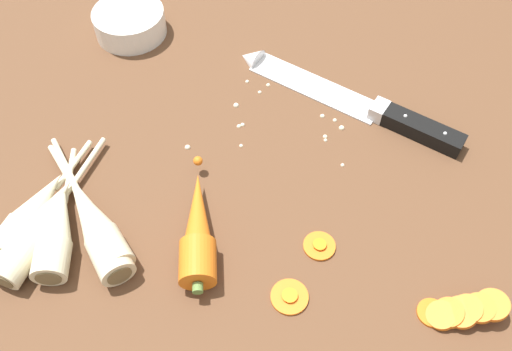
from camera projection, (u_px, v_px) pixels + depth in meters
The scene contains 13 objects.
ground_plane at pixel (258, 179), 71.11cm from camera, with size 120.00×90.00×4.00cm, color brown.
chefs_knife at pixel (341, 96), 76.26cm from camera, with size 32.96×17.52×4.18cm.
whole_carrot at pixel (198, 230), 61.87cm from camera, with size 7.01×18.04×4.20cm.
parsnip_front at pixel (95, 225), 62.41cm from camera, with size 16.45×19.39×4.00cm.
parsnip_mid_left at pixel (57, 230), 61.97cm from camera, with size 6.32×18.71×4.00cm.
parsnip_mid_right at pixel (33, 212), 63.39cm from camera, with size 6.43×18.24×4.00cm.
parsnip_back at pixel (39, 227), 62.21cm from camera, with size 6.66×21.99×4.00cm.
parsnip_outer at pixel (94, 222), 62.62cm from camera, with size 16.03×17.27×4.00cm.
carrot_slice_stack at pixel (461, 311), 57.25cm from camera, with size 9.36×4.83×3.09cm.
carrot_slice_stray_near at pixel (290, 296), 58.99cm from camera, with size 4.21×4.21×0.70cm.
carrot_slice_stray_mid at pixel (319, 245), 62.67cm from camera, with size 3.79×3.79×0.70cm.
prep_bowl at pixel (130, 22), 83.52cm from camera, with size 11.00×11.00×4.00cm.
mince_crumbs at pixel (279, 116), 74.50cm from camera, with size 21.22×15.26×0.78cm.
Camera 1 is at (5.77, -40.77, 55.98)cm, focal length 37.78 mm.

